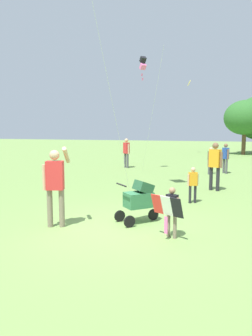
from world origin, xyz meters
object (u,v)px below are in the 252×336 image
Objects in this scene: stroller at (139,198)px; person_red_shirt at (226,156)px; person_adult_flyer at (55,181)px; child_with_butterfly_kite at (171,208)px; person_couple_left at (215,162)px; person_sitting_far at (126,151)px; kite_orange_delta at (143,64)px; person_kid_running at (211,158)px; person_back_turned at (193,182)px.

person_red_shirt is at bearing 80.26° from stroller.
child_with_butterfly_kite is at bearing 2.92° from person_adult_flyer.
person_couple_left reaches higher than person_red_shirt.
person_adult_flyer is 1.06× the size of person_sitting_far.
kite_orange_delta is 6.09m from person_kid_running.
kite_orange_delta is 6.47m from person_red_shirt.
person_back_turned is (0.02, 3.30, 0.02)m from child_with_butterfly_kite.
kite_orange_delta reaches higher than person_red_shirt.
person_couple_left reaches higher than person_back_turned.
person_couple_left is at bearing -47.42° from kite_orange_delta.
person_couple_left is (1.44, 4.75, 0.44)m from stroller.
person_red_shirt is at bearing 86.03° from child_with_butterfly_kite.
person_kid_running is at bearing -13.33° from person_sitting_far.
person_sitting_far is 5.09m from person_kid_running.
child_with_butterfly_kite is 0.57× the size of person_adult_flyer.
kite_orange_delta reaches higher than person_back_turned.
person_red_shirt is (1.67, 9.71, 0.31)m from stroller.
person_adult_flyer is at bearing -150.47° from stroller.
person_sitting_far reaches higher than stroller.
kite_orange_delta is at bearing 118.09° from person_back_turned.
person_adult_flyer is (-2.65, -0.14, 0.44)m from child_with_butterfly_kite.
stroller is at bearing -106.89° from person_couple_left.
child_with_butterfly_kite is at bearing -70.37° from kite_orange_delta.
person_red_shirt is at bearing -6.34° from person_sitting_far.
person_red_shirt is 1.13× the size of person_kid_running.
person_adult_flyer is 0.30× the size of kite_orange_delta.
person_adult_flyer is 2.02m from stroller.
child_with_butterfly_kite is 11.81m from kite_orange_delta.
stroller is at bearing -96.05° from person_kid_running.
child_with_butterfly_kite is at bearing -41.80° from stroller.
person_red_shirt reaches higher than child_with_butterfly_kite.
person_adult_flyer is 10.49m from person_kid_running.
person_sitting_far is (-5.64, 0.63, 0.12)m from person_red_shirt.
person_back_turned is at bearing -90.17° from person_kid_running.
person_kid_running is 6.70m from person_back_turned.
person_kid_running is (-0.47, 4.41, -0.24)m from person_couple_left.
person_red_shirt is 0.89× the size of person_sitting_far.
person_adult_flyer reaches higher than person_sitting_far.
stroller is 0.67× the size of person_red_shirt.
stroller is at bearing -73.96° from kite_orange_delta.
stroller is at bearing -68.96° from person_sitting_far.
kite_orange_delta is 3.49× the size of person_sitting_far.
person_kid_running reaches higher than person_back_turned.
stroller is 11.08m from person_sitting_far.
person_couple_left is at bearing -83.88° from person_kid_running.
person_back_turned is (0.95, 2.47, 0.05)m from stroller.
person_kid_running reaches higher than child_with_butterfly_kite.
kite_orange_delta reaches higher than person_adult_flyer.
stroller is 9.22m from person_kid_running.
person_couple_left reaches higher than person_kid_running.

